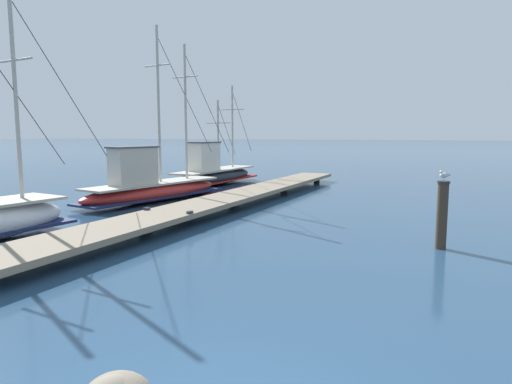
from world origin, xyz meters
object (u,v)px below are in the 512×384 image
Objects in this scene: fishing_boat_0 at (151,186)px; perched_seagull at (444,175)px; mooring_piling at (442,214)px; fishing_boat_1 at (213,173)px.

perched_seagull is at bearing -20.64° from fishing_boat_0.
perched_seagull is at bearing 51.87° from mooring_piling.
mooring_piling is at bearing -43.08° from fishing_boat_1.
mooring_piling is (11.48, -10.74, 0.22)m from fishing_boat_1.
fishing_boat_0 is 12.01m from perched_seagull.
mooring_piling is 5.18× the size of perched_seagull.
mooring_piling is at bearing -20.66° from fishing_boat_0.
fishing_boat_1 is (-0.30, 6.52, 0.01)m from fishing_boat_0.
fishing_boat_0 is 6.53m from fishing_boat_1.
fishing_boat_1 is 25.46× the size of perched_seagull.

